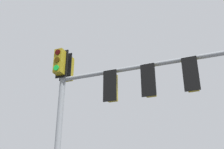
% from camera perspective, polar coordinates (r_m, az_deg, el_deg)
% --- Properties ---
extents(signal_mast_assembly, '(3.97, 5.03, 6.89)m').
position_cam_1_polar(signal_mast_assembly, '(8.90, -2.46, -4.57)').
color(signal_mast_assembly, gray).
rests_on(signal_mast_assembly, ground).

